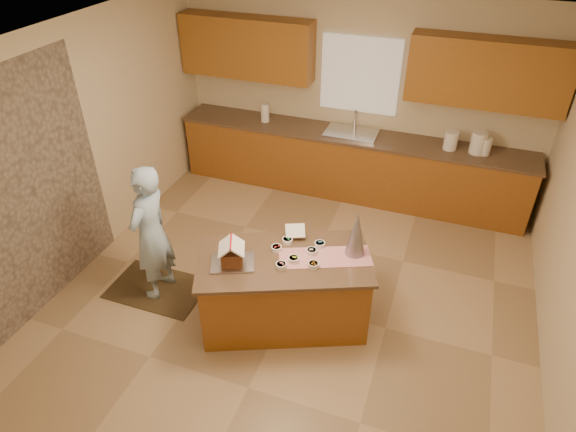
{
  "coord_description": "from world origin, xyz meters",
  "views": [
    {
      "loc": [
        1.3,
        -3.68,
        3.83
      ],
      "look_at": [
        -0.1,
        0.2,
        1.0
      ],
      "focal_mm": 31.09,
      "sensor_mm": 36.0,
      "label": 1
    }
  ],
  "objects_px": {
    "island_base": "(284,291)",
    "tinsel_tree": "(356,233)",
    "gingerbread_house": "(232,254)",
    "boy": "(151,234)"
  },
  "relations": [
    {
      "from": "island_base",
      "to": "tinsel_tree",
      "type": "height_order",
      "value": "tinsel_tree"
    },
    {
      "from": "gingerbread_house",
      "to": "island_base",
      "type": "bearing_deg",
      "value": 28.24
    },
    {
      "from": "island_base",
      "to": "tinsel_tree",
      "type": "relative_size",
      "value": 3.27
    },
    {
      "from": "boy",
      "to": "gingerbread_house",
      "type": "relative_size",
      "value": 4.79
    },
    {
      "from": "island_base",
      "to": "tinsel_tree",
      "type": "distance_m",
      "value": 0.96
    },
    {
      "from": "tinsel_tree",
      "to": "gingerbread_house",
      "type": "height_order",
      "value": "tinsel_tree"
    },
    {
      "from": "tinsel_tree",
      "to": "boy",
      "type": "xyz_separation_m",
      "value": [
        -2.05,
        -0.36,
        -0.27
      ]
    },
    {
      "from": "boy",
      "to": "gingerbread_house",
      "type": "bearing_deg",
      "value": 81.25
    },
    {
      "from": "island_base",
      "to": "boy",
      "type": "distance_m",
      "value": 1.49
    },
    {
      "from": "island_base",
      "to": "gingerbread_house",
      "type": "bearing_deg",
      "value": -174.81
    }
  ]
}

